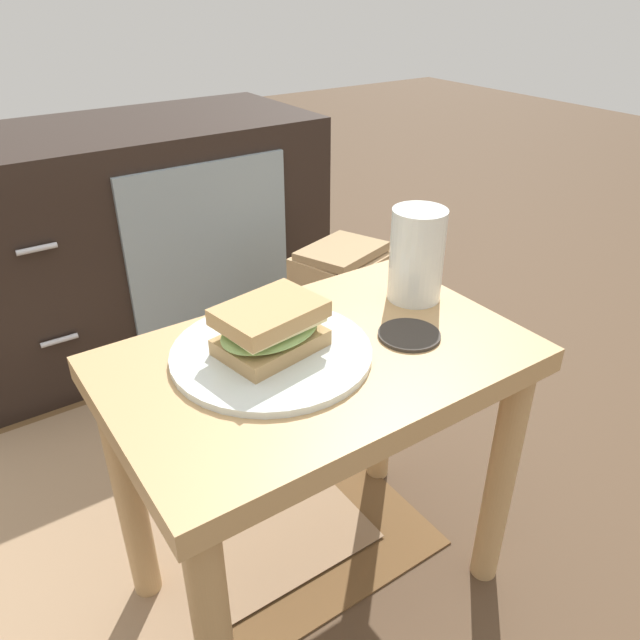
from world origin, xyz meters
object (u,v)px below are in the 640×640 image
at_px(plate, 271,352).
at_px(beer_glass, 417,256).
at_px(coaster, 409,335).
at_px(paper_bag, 341,316).
at_px(sandwich_front, 270,328).
at_px(tv_cabinet, 133,239).

height_order(plate, beer_glass, beer_glass).
xyz_separation_m(coaster, paper_bag, (0.26, 0.50, -0.29)).
xyz_separation_m(sandwich_front, paper_bag, (0.44, 0.44, -0.33)).
bearing_deg(sandwich_front, plate, 135.00).
relative_size(plate, paper_bag, 0.74).
bearing_deg(coaster, tv_cabinet, 94.13).
distance_m(sandwich_front, beer_glass, 0.27).
relative_size(tv_cabinet, beer_glass, 6.72).
xyz_separation_m(tv_cabinet, paper_bag, (0.33, -0.48, -0.11)).
height_order(tv_cabinet, beer_glass, beer_glass).
xyz_separation_m(sandwich_front, beer_glass, (0.27, 0.02, 0.03)).
bearing_deg(coaster, beer_glass, 45.37).
relative_size(beer_glass, paper_bag, 0.40).
bearing_deg(plate, coaster, -19.83).
xyz_separation_m(plate, beer_glass, (0.27, 0.02, 0.07)).
bearing_deg(plate, tv_cabinet, 83.04).
relative_size(beer_glass, coaster, 1.64).
distance_m(tv_cabinet, coaster, 1.00).
bearing_deg(paper_bag, coaster, -116.85).
height_order(sandwich_front, beer_glass, beer_glass).
distance_m(sandwich_front, paper_bag, 0.70).
bearing_deg(plate, beer_glass, 4.08).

